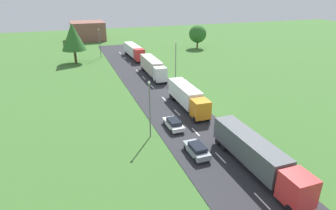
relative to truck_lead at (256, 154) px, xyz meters
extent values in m
cube|color=#2B2B30|center=(-2.22, 9.15, -2.04)|extent=(10.00, 140.00, 0.06)
cube|color=white|center=(-2.22, -4.34, -2.01)|extent=(0.16, 2.40, 0.01)
cube|color=white|center=(-2.22, 3.47, -2.01)|extent=(0.16, 2.40, 0.01)
cube|color=white|center=(-2.22, 10.35, -2.01)|extent=(0.16, 2.40, 0.01)
cube|color=white|center=(-2.22, 17.42, -2.01)|extent=(0.16, 2.40, 0.01)
cube|color=white|center=(-2.22, 23.74, -2.01)|extent=(0.16, 2.40, 0.01)
cube|color=white|center=(-2.22, 31.00, -2.01)|extent=(0.16, 2.40, 0.01)
cube|color=white|center=(-2.22, 37.50, -2.01)|extent=(0.16, 2.40, 0.01)
cube|color=white|center=(-2.22, 43.73, -2.01)|extent=(0.16, 2.40, 0.01)
cube|color=white|center=(-2.22, 51.46, -2.01)|extent=(0.16, 2.40, 0.01)
cube|color=white|center=(-2.22, 58.39, -2.01)|extent=(0.16, 2.40, 0.01)
cube|color=white|center=(-2.22, 65.45, -2.01)|extent=(0.16, 2.40, 0.01)
cube|color=red|center=(0.02, -5.92, -0.09)|extent=(2.45, 2.71, 2.85)
cube|color=black|center=(0.03, -7.21, 0.42)|extent=(2.10, 0.11, 1.25)
cube|color=#4C5156|center=(-0.01, 1.43, 0.11)|extent=(2.55, 11.30, 2.64)
cube|color=black|center=(-0.01, 1.43, -1.41)|extent=(0.94, 10.73, 0.24)
cylinder|color=black|center=(1.08, -6.59, -1.51)|extent=(0.35, 1.00, 1.00)
cylinder|color=black|center=(-1.02, -6.60, -1.51)|extent=(0.35, 1.00, 1.00)
cylinder|color=black|center=(1.03, 4.82, -1.51)|extent=(0.35, 1.00, 1.00)
cylinder|color=black|center=(-1.07, 4.81, -1.51)|extent=(0.35, 1.00, 1.00)
cylinder|color=black|center=(1.02, 6.17, -1.51)|extent=(0.35, 1.00, 1.00)
cylinder|color=black|center=(-1.08, 6.17, -1.51)|extent=(0.35, 1.00, 1.00)
cube|color=orange|center=(-0.01, 13.64, -0.18)|extent=(2.48, 2.55, 2.67)
cube|color=black|center=(-0.03, 12.44, 0.30)|extent=(2.10, 0.13, 1.17)
cube|color=white|center=(0.09, 19.88, 0.15)|extent=(2.65, 9.32, 2.73)
cube|color=black|center=(0.09, 19.88, -1.41)|extent=(1.04, 8.83, 0.24)
cylinder|color=black|center=(1.03, 12.99, -1.51)|extent=(0.37, 1.01, 1.00)
cylinder|color=black|center=(-1.07, 13.03, -1.51)|extent=(0.37, 1.01, 1.00)
cylinder|color=black|center=(1.18, 22.65, -1.51)|extent=(0.37, 1.01, 1.00)
cylinder|color=black|center=(-0.92, 22.68, -1.51)|extent=(0.37, 1.01, 1.00)
cylinder|color=black|center=(1.20, 23.76, -1.51)|extent=(0.37, 1.01, 1.00)
cylinder|color=black|center=(-0.90, 23.79, -1.51)|extent=(0.37, 1.01, 1.00)
cube|color=white|center=(0.00, 32.73, -0.08)|extent=(2.49, 2.35, 2.88)
cube|color=black|center=(-0.02, 31.64, 0.44)|extent=(2.10, 0.14, 1.27)
cube|color=beige|center=(0.14, 39.61, 0.26)|extent=(2.72, 10.81, 2.95)
cube|color=black|center=(0.14, 39.61, -1.41)|extent=(1.11, 10.24, 0.24)
cylinder|color=black|center=(1.04, 32.14, -1.51)|extent=(0.37, 1.01, 1.00)
cylinder|color=black|center=(-1.06, 32.18, -1.51)|extent=(0.37, 1.01, 1.00)
cylinder|color=black|center=(1.26, 42.82, -1.51)|extent=(0.37, 1.01, 1.00)
cylinder|color=black|center=(-0.84, 42.86, -1.51)|extent=(0.37, 1.01, 1.00)
cylinder|color=black|center=(1.28, 44.11, -1.51)|extent=(0.37, 1.01, 1.00)
cylinder|color=black|center=(-0.81, 44.16, -1.51)|extent=(0.37, 1.01, 1.00)
cube|color=red|center=(0.46, 51.63, 0.02)|extent=(2.51, 2.47, 3.07)
cube|color=black|center=(0.49, 50.48, 0.58)|extent=(2.10, 0.16, 1.35)
cube|color=white|center=(0.26, 58.56, 0.16)|extent=(2.80, 10.83, 2.74)
cube|color=black|center=(0.26, 58.56, -1.41)|extent=(1.19, 10.25, 0.24)
cylinder|color=black|center=(1.52, 51.06, -1.51)|extent=(0.38, 1.01, 1.00)
cylinder|color=black|center=(-0.58, 51.00, -1.51)|extent=(0.38, 1.01, 1.00)
cylinder|color=black|center=(1.22, 61.82, -1.51)|extent=(0.38, 1.01, 1.00)
cylinder|color=black|center=(-0.88, 61.76, -1.51)|extent=(0.38, 1.01, 1.00)
cylinder|color=black|center=(1.18, 63.11, -1.51)|extent=(0.38, 1.01, 1.00)
cylinder|color=black|center=(-0.92, 63.05, -1.51)|extent=(0.38, 1.01, 1.00)
cube|color=#8C939E|center=(-4.64, 4.94, -1.36)|extent=(1.85, 4.21, 0.68)
cube|color=black|center=(-4.63, 4.74, -0.79)|extent=(1.54, 2.37, 0.45)
cylinder|color=black|center=(-5.45, 6.35, -1.69)|extent=(0.23, 0.64, 0.64)
cylinder|color=black|center=(-3.87, 6.38, -1.69)|extent=(0.23, 0.64, 0.64)
cylinder|color=black|center=(-5.41, 3.51, -1.69)|extent=(0.23, 0.64, 0.64)
cylinder|color=black|center=(-3.82, 3.54, -1.69)|extent=(0.23, 0.64, 0.64)
cube|color=white|center=(-4.73, 12.46, -1.42)|extent=(1.84, 4.32, 0.56)
cube|color=black|center=(-4.72, 12.24, -0.87)|extent=(1.52, 2.43, 0.52)
cylinder|color=black|center=(-5.53, 13.90, -1.69)|extent=(0.23, 0.64, 0.64)
cylinder|color=black|center=(-3.97, 13.93, -1.69)|extent=(0.23, 0.64, 0.64)
cylinder|color=black|center=(-5.48, 10.98, -1.69)|extent=(0.23, 0.64, 0.64)
cylinder|color=black|center=(-3.92, 11.01, -1.69)|extent=(0.23, 0.64, 0.64)
cylinder|color=slate|center=(-8.45, 11.30, 1.65)|extent=(0.18, 0.18, 7.44)
sphere|color=silver|center=(-8.45, 11.30, 5.49)|extent=(0.36, 0.36, 0.36)
cylinder|color=slate|center=(4.15, 34.67, 1.82)|extent=(0.18, 0.18, 7.78)
sphere|color=silver|center=(4.15, 34.67, 5.83)|extent=(0.36, 0.36, 0.36)
cylinder|color=slate|center=(-8.48, 61.05, 1.79)|extent=(0.18, 0.18, 7.73)
sphere|color=silver|center=(-8.48, 61.05, 5.78)|extent=(0.36, 0.36, 0.36)
cylinder|color=#513823|center=(23.40, 64.70, -0.83)|extent=(0.50, 0.50, 2.49)
sphere|color=#2D6628|center=(23.40, 64.70, 2.53)|extent=(5.66, 5.66, 5.66)
cylinder|color=#513823|center=(-15.56, 57.08, -0.37)|extent=(0.64, 0.64, 3.41)
cone|color=#2D6628|center=(-15.56, 57.08, 4.75)|extent=(6.22, 6.22, 6.84)
cube|color=brown|center=(-8.98, 93.33, 1.31)|extent=(12.13, 12.14, 6.77)
camera|label=1|loc=(-17.64, -21.42, 16.38)|focal=30.60mm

